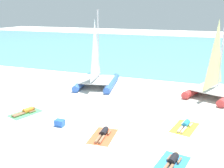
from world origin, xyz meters
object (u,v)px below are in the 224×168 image
(towel_center_left, at_px, (103,136))
(sunbather_center_right, at_px, (172,161))
(towel_center_right, at_px, (171,165))
(sunbather_leftmost, at_px, (26,111))
(sunbather_center_left, at_px, (103,133))
(sailboat_red, at_px, (215,84))
(cooler_box, at_px, (60,123))
(towel_leftmost, at_px, (25,113))
(sunbather_rightmost, at_px, (185,125))
(sailboat_blue, at_px, (97,75))
(towel_rightmost, at_px, (185,128))

(towel_center_left, height_order, sunbather_center_right, sunbather_center_right)
(towel_center_right, relative_size, sunbather_center_right, 1.21)
(sunbather_leftmost, height_order, sunbather_center_left, same)
(towel_center_right, bearing_deg, towel_center_left, 159.89)
(sailboat_red, bearing_deg, towel_center_left, -99.38)
(sunbather_center_left, relative_size, cooler_box, 3.13)
(towel_leftmost, height_order, cooler_box, cooler_box)
(towel_center_left, distance_m, sunbather_center_left, 0.14)
(towel_leftmost, bearing_deg, sunbather_rightmost, 8.96)
(sailboat_blue, relative_size, cooler_box, 12.12)
(sunbather_center_left, bearing_deg, sunbather_center_right, -24.83)
(sailboat_red, xyz_separation_m, sailboat_blue, (-9.04, -0.66, -0.01))
(sunbather_rightmost, bearing_deg, sailboat_red, 88.64)
(towel_center_right, xyz_separation_m, cooler_box, (-6.22, 1.59, 0.17))
(sailboat_red, distance_m, cooler_box, 11.53)
(sailboat_red, relative_size, towel_center_right, 3.24)
(towel_rightmost, relative_size, sunbather_rightmost, 1.22)
(sunbather_center_right, bearing_deg, sunbather_rightmost, 98.21)
(towel_leftmost, bearing_deg, sailboat_blue, 76.89)
(sailboat_blue, distance_m, towel_center_left, 9.05)
(sailboat_red, distance_m, sailboat_blue, 9.06)
(cooler_box, bearing_deg, sunbather_center_left, -4.59)
(towel_center_right, relative_size, cooler_box, 3.80)
(sailboat_blue, bearing_deg, cooler_box, -91.57)
(towel_center_right, bearing_deg, towel_leftmost, 165.36)
(sailboat_red, xyz_separation_m, sunbather_center_left, (-5.13, -8.70, -0.79))
(sailboat_red, relative_size, towel_center_left, 3.24)
(towel_leftmost, relative_size, towel_center_left, 1.00)
(sailboat_blue, height_order, towel_center_right, sailboat_blue)
(sunbather_center_left, height_order, sunbather_center_right, same)
(sunbather_rightmost, bearing_deg, sunbather_center_right, -80.58)
(sailboat_red, relative_size, sunbather_center_right, 3.93)
(towel_rightmost, bearing_deg, towel_center_left, -146.28)
(sailboat_blue, xyz_separation_m, sunbather_center_right, (7.50, -9.35, -0.77))
(towel_rightmost, bearing_deg, sunbather_leftmost, -171.79)
(sunbather_leftmost, distance_m, sunbather_rightmost, 9.35)
(sailboat_blue, xyz_separation_m, towel_center_right, (7.49, -9.41, -0.90))
(sailboat_blue, distance_m, sunbather_center_left, 8.97)
(towel_center_left, distance_m, towel_center_right, 3.81)
(sailboat_blue, bearing_deg, towel_leftmost, -113.91)
(sailboat_blue, bearing_deg, sailboat_red, -6.60)
(sunbather_leftmost, bearing_deg, towel_leftmost, -90.00)
(towel_leftmost, bearing_deg, sunbather_center_right, -14.23)
(sunbather_center_left, distance_m, sunbather_center_right, 3.82)
(sunbather_center_left, bearing_deg, cooler_box, 170.61)
(towel_leftmost, bearing_deg, sunbather_leftmost, 72.17)
(towel_leftmost, xyz_separation_m, sunbather_center_left, (5.55, -1.01, 0.13))
(sailboat_red, xyz_separation_m, sunbather_leftmost, (-10.65, -7.63, -0.79))
(sunbather_center_right, bearing_deg, sailboat_blue, 138.90)
(towel_center_right, height_order, cooler_box, cooler_box)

